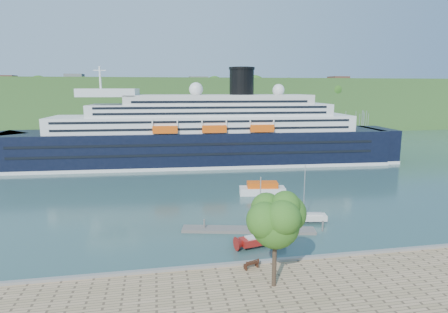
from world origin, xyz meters
The scene contains 10 objects.
ground centered at (0.00, 0.00, 0.00)m, with size 400.00×400.00×0.00m, color #294A46.
far_hillside centered at (0.00, 145.00, 12.00)m, with size 400.00×50.00×24.00m, color #315020.
quay_coping centered at (0.00, -0.20, 1.15)m, with size 220.00×0.50×0.30m, color slate.
cruise_ship centered at (0.13, 59.42, 12.49)m, with size 111.24×16.20×24.98m, color black, non-canonical shape.
park_bench centered at (-0.89, -1.20, 1.55)m, with size 1.70×0.70×1.09m, color #442113, non-canonical shape.
promenade_tree centered at (0.37, -4.98, 6.05)m, with size 6.10×6.10×10.10m, color #2B5616, non-canonical shape.
floating_pontoon centered at (1.96, 11.34, 0.20)m, with size 18.42×2.25×0.41m, color gray, non-canonical shape.
sailboat_red centered at (2.57, 6.27, 4.29)m, with size 6.64×1.84×8.58m, color maroon, non-canonical shape.
sailboat_white_far centered at (11.20, 13.04, 4.18)m, with size 6.48×1.80×8.37m, color silver, non-canonical shape.
tender_launch centered at (9.01, 28.78, 1.18)m, with size 8.57×2.93×2.37m, color #EA530D, non-canonical shape.
Camera 1 is at (-10.28, -36.58, 19.63)m, focal length 30.00 mm.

